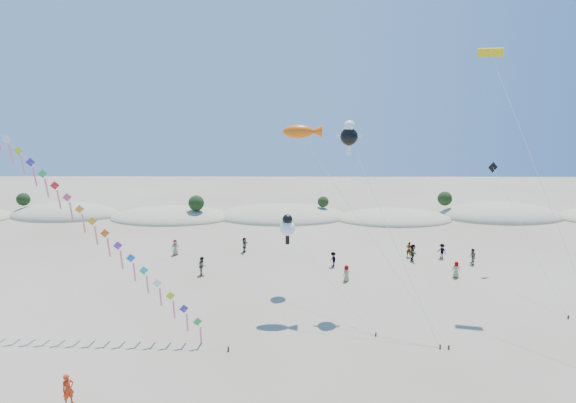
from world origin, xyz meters
The scene contains 9 objects.
dune_ridge centered at (1.06, 45.14, 0.11)m, with size 145.30×11.49×5.57m.
kite_train centered at (-17.14, 12.95, 11.52)m, with size 26.99×9.57×22.26m.
fish_kite centered at (2.31, 16.88, 14.51)m, with size 11.85×9.16×15.10m.
cartoon_kite_low centered at (1.06, 18.72, 6.02)m, with size 7.35×9.28×7.14m.
cartoon_kite_high centered at (6.10, 16.98, 14.26)m, with size 6.86×9.36×15.46m.
parafoil_kite centered at (18.04, 18.93, 20.28)m, with size 4.87×15.59×21.26m.
dark_kite centered at (22.13, 22.46, 7.75)m, with size 2.45×12.69×10.87m.
flyer_foreground centered at (-11.47, 2.12, 0.93)m, with size 0.68×0.44×1.85m, color red.
beachgoers centered at (6.74, 25.84, 0.85)m, with size 32.75×9.86×1.87m.
Camera 1 is at (1.39, -22.42, 17.58)m, focal length 30.00 mm.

